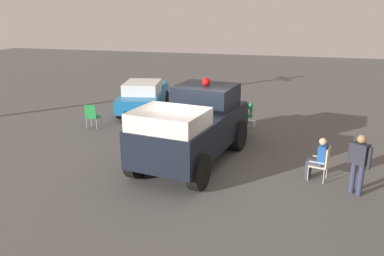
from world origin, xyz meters
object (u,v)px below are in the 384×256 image
(lawn_chair_by_car, at_px, (92,115))
(spectator_standing, at_px, (359,161))
(classic_hot_rod, at_px, (144,95))
(lawn_chair_spare, at_px, (246,113))
(vintage_fire_truck, at_px, (195,125))
(spectator_seated, at_px, (319,157))
(lawn_chair_near_truck, at_px, (323,161))

(lawn_chair_by_car, relative_size, spectator_standing, 0.61)
(classic_hot_rod, xyz_separation_m, lawn_chair_spare, (1.51, 5.08, -0.16))
(vintage_fire_truck, height_order, spectator_seated, vintage_fire_truck)
(lawn_chair_near_truck, bearing_deg, vintage_fire_truck, -99.32)
(classic_hot_rod, height_order, spectator_seated, classic_hot_rod)
(lawn_chair_spare, distance_m, spectator_seated, 5.41)
(lawn_chair_by_car, height_order, spectator_standing, spectator_standing)
(spectator_seated, height_order, spectator_standing, spectator_standing)
(classic_hot_rod, distance_m, lawn_chair_near_truck, 10.06)
(lawn_chair_spare, relative_size, spectator_standing, 0.61)
(vintage_fire_truck, height_order, classic_hot_rod, vintage_fire_truck)
(spectator_standing, bearing_deg, lawn_chair_spare, -145.90)
(classic_hot_rod, bearing_deg, spectator_seated, 51.40)
(vintage_fire_truck, bearing_deg, spectator_seated, 80.88)
(classic_hot_rod, relative_size, lawn_chair_by_car, 4.53)
(lawn_chair_spare, bearing_deg, spectator_seated, 29.82)
(lawn_chair_near_truck, height_order, lawn_chair_by_car, same)
(vintage_fire_truck, distance_m, spectator_seated, 3.92)
(vintage_fire_truck, bearing_deg, lawn_chair_spare, 164.34)
(classic_hot_rod, height_order, lawn_chair_near_truck, classic_hot_rod)
(vintage_fire_truck, distance_m, lawn_chair_spare, 4.28)
(classic_hot_rod, relative_size, lawn_chair_spare, 4.53)
(lawn_chair_near_truck, bearing_deg, classic_hot_rod, -128.31)
(vintage_fire_truck, xyz_separation_m, classic_hot_rod, (-5.59, -3.93, -0.45))
(classic_hot_rod, bearing_deg, lawn_chair_by_car, -17.03)
(classic_hot_rod, xyz_separation_m, spectator_seated, (6.20, 7.77, -0.05))
(spectator_standing, bearing_deg, vintage_fire_truck, -105.41)
(spectator_seated, bearing_deg, classic_hot_rod, -128.60)
(classic_hot_rod, height_order, lawn_chair_spare, classic_hot_rod)
(lawn_chair_by_car, distance_m, spectator_seated, 9.25)
(lawn_chair_by_car, relative_size, spectator_seated, 0.79)
(vintage_fire_truck, relative_size, lawn_chair_spare, 6.11)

